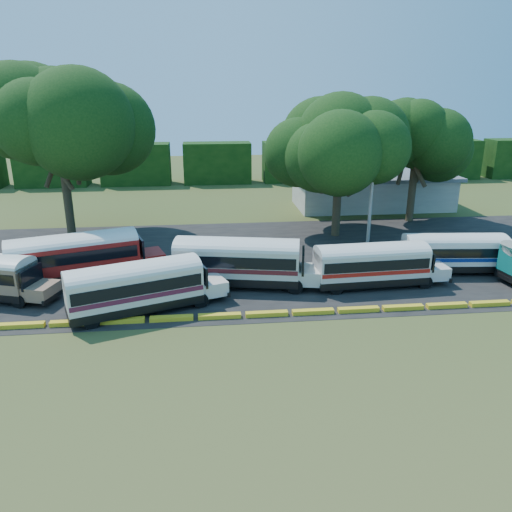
{
  "coord_description": "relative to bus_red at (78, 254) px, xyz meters",
  "views": [
    {
      "loc": [
        -2.27,
        -27.61,
        13.88
      ],
      "look_at": [
        1.35,
        6.0,
        2.37
      ],
      "focal_mm": 35.0,
      "sensor_mm": 36.0,
      "label": 1
    }
  ],
  "objects": [
    {
      "name": "tree_west",
      "position": [
        -3.28,
        11.48,
        8.99
      ],
      "size": [
        12.23,
        12.23,
        15.62
      ],
      "color": "#312618",
      "rests_on": "ground"
    },
    {
      "name": "terminal_building",
      "position": [
        29.67,
        21.45,
        -0.08
      ],
      "size": [
        19.0,
        9.0,
        4.0
      ],
      "color": "beige",
      "rests_on": "ground"
    },
    {
      "name": "bus_red",
      "position": [
        0.0,
        0.0,
        0.0
      ],
      "size": [
        11.52,
        6.1,
        3.69
      ],
      "rotation": [
        0.0,
        0.0,
        0.32
      ],
      "color": "black",
      "rests_on": "ground"
    },
    {
      "name": "tree_center",
      "position": [
        22.19,
        9.82,
        7.31
      ],
      "size": [
        11.06,
        11.06,
        13.52
      ],
      "color": "#312618",
      "rests_on": "ground"
    },
    {
      "name": "curb",
      "position": [
        11.67,
        -7.55,
        -1.97
      ],
      "size": [
        53.7,
        0.45,
        0.3
      ],
      "color": "yellow",
      "rests_on": "ground"
    },
    {
      "name": "tree_east",
      "position": [
        31.64,
        14.43,
        6.86
      ],
      "size": [
        9.17,
        9.17,
        12.39
      ],
      "color": "#312618",
      "rests_on": "ground"
    },
    {
      "name": "asphalt_strip",
      "position": [
        12.67,
        3.45,
        -2.11
      ],
      "size": [
        64.0,
        24.0,
        0.02
      ],
      "primitive_type": "cube",
      "color": "black",
      "rests_on": "ground"
    },
    {
      "name": "bus_cream_east",
      "position": [
        11.91,
        -2.23,
        -0.08
      ],
      "size": [
        11.28,
        4.85,
        3.6
      ],
      "rotation": [
        0.0,
        0.0,
        -0.2
      ],
      "color": "black",
      "rests_on": "ground"
    },
    {
      "name": "bus_white_blue",
      "position": [
        28.88,
        -1.21,
        -0.35
      ],
      "size": [
        9.65,
        3.18,
        3.12
      ],
      "rotation": [
        0.0,
        0.0,
        -0.09
      ],
      "color": "black",
      "rests_on": "ground"
    },
    {
      "name": "ground",
      "position": [
        11.67,
        -8.55,
        -2.12
      ],
      "size": [
        160.0,
        160.0,
        0.0
      ],
      "primitive_type": "plane",
      "color": "#2D4A18",
      "rests_on": "ground"
    },
    {
      "name": "bus_white_red",
      "position": [
        21.49,
        -3.37,
        -0.28
      ],
      "size": [
        9.99,
        2.95,
        3.25
      ],
      "rotation": [
        0.0,
        0.0,
        0.05
      ],
      "color": "black",
      "rests_on": "ground"
    },
    {
      "name": "utility_pole",
      "position": [
        23.99,
        5.4,
        2.46
      ],
      "size": [
        1.6,
        0.3,
        8.92
      ],
      "color": "#9A978C",
      "rests_on": "ground"
    },
    {
      "name": "bus_cream_west",
      "position": [
        5.07,
        -6.03,
        -0.2
      ],
      "size": [
        10.54,
        5.86,
        3.39
      ],
      "rotation": [
        0.0,
        0.0,
        0.35
      ],
      "color": "black",
      "rests_on": "ground"
    },
    {
      "name": "treeline_backdrop",
      "position": [
        11.67,
        39.45,
        0.88
      ],
      "size": [
        130.0,
        4.0,
        6.0
      ],
      "color": "black",
      "rests_on": "ground"
    }
  ]
}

